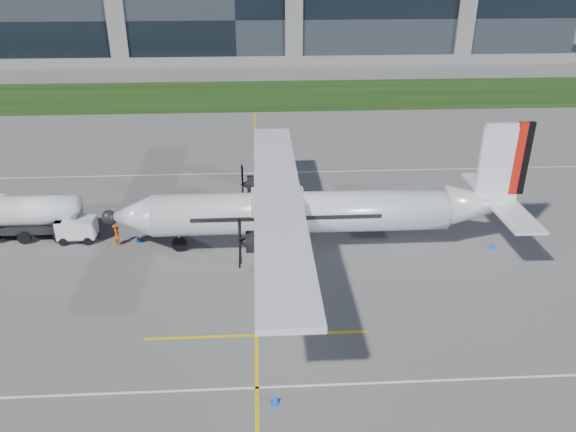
{
  "coord_description": "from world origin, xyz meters",
  "views": [
    {
      "loc": [
        3.33,
        -30.52,
        19.0
      ],
      "look_at": [
        5.21,
        2.94,
        2.79
      ],
      "focal_mm": 35.0,
      "sensor_mm": 36.0,
      "label": 1
    }
  ],
  "objects_px": {
    "baggage_tug": "(77,230)",
    "safety_cone_nose_stbd": "(138,239)",
    "ground_crew_person": "(117,233)",
    "safety_cone_stbdwing": "(266,172)",
    "safety_cone_tail": "(493,244)",
    "fuel_tanker_truck": "(17,217)",
    "turboprop_aircraft": "(317,189)",
    "safety_cone_portwing": "(275,399)"
  },
  "relations": [
    {
      "from": "safety_cone_nose_stbd",
      "to": "turboprop_aircraft",
      "type": "bearing_deg",
      "value": -6.61
    },
    {
      "from": "fuel_tanker_truck",
      "to": "ground_crew_person",
      "type": "distance_m",
      "value": 7.52
    },
    {
      "from": "safety_cone_stbdwing",
      "to": "safety_cone_tail",
      "type": "distance_m",
      "value": 21.31
    },
    {
      "from": "ground_crew_person",
      "to": "safety_cone_stbdwing",
      "type": "xyz_separation_m",
      "value": [
        10.72,
        12.81,
        -0.67
      ]
    },
    {
      "from": "safety_cone_portwing",
      "to": "safety_cone_nose_stbd",
      "type": "bearing_deg",
      "value": 119.55
    },
    {
      "from": "safety_cone_tail",
      "to": "safety_cone_portwing",
      "type": "distance_m",
      "value": 20.92
    },
    {
      "from": "baggage_tug",
      "to": "ground_crew_person",
      "type": "distance_m",
      "value": 3.07
    },
    {
      "from": "safety_cone_nose_stbd",
      "to": "safety_cone_stbdwing",
      "type": "bearing_deg",
      "value": 53.1
    },
    {
      "from": "safety_cone_stbdwing",
      "to": "fuel_tanker_truck",
      "type": "bearing_deg",
      "value": -148.39
    },
    {
      "from": "turboprop_aircraft",
      "to": "safety_cone_stbdwing",
      "type": "xyz_separation_m",
      "value": [
        -3.12,
        13.93,
        -4.13
      ]
    },
    {
      "from": "baggage_tug",
      "to": "turboprop_aircraft",
      "type": "bearing_deg",
      "value": -6.67
    },
    {
      "from": "ground_crew_person",
      "to": "safety_cone_stbdwing",
      "type": "distance_m",
      "value": 16.72
    },
    {
      "from": "ground_crew_person",
      "to": "safety_cone_stbdwing",
      "type": "height_order",
      "value": "ground_crew_person"
    },
    {
      "from": "fuel_tanker_truck",
      "to": "safety_cone_tail",
      "type": "xyz_separation_m",
      "value": [
        33.43,
        -3.62,
        -1.28
      ]
    },
    {
      "from": "fuel_tanker_truck",
      "to": "safety_cone_stbdwing",
      "type": "relative_size",
      "value": 16.35
    },
    {
      "from": "safety_cone_nose_stbd",
      "to": "safety_cone_portwing",
      "type": "relative_size",
      "value": 1.0
    },
    {
      "from": "baggage_tug",
      "to": "safety_cone_nose_stbd",
      "type": "xyz_separation_m",
      "value": [
        4.3,
        -0.52,
        -0.59
      ]
    },
    {
      "from": "baggage_tug",
      "to": "fuel_tanker_truck",
      "type": "bearing_deg",
      "value": 168.52
    },
    {
      "from": "safety_cone_tail",
      "to": "safety_cone_nose_stbd",
      "type": "height_order",
      "value": "same"
    },
    {
      "from": "safety_cone_tail",
      "to": "fuel_tanker_truck",
      "type": "bearing_deg",
      "value": 173.81
    },
    {
      "from": "safety_cone_nose_stbd",
      "to": "baggage_tug",
      "type": "bearing_deg",
      "value": 173.16
    },
    {
      "from": "safety_cone_stbdwing",
      "to": "safety_cone_tail",
      "type": "height_order",
      "value": "same"
    },
    {
      "from": "safety_cone_tail",
      "to": "safety_cone_nose_stbd",
      "type": "bearing_deg",
      "value": 174.86
    },
    {
      "from": "safety_cone_stbdwing",
      "to": "safety_cone_portwing",
      "type": "height_order",
      "value": "same"
    },
    {
      "from": "safety_cone_nose_stbd",
      "to": "ground_crew_person",
      "type": "bearing_deg",
      "value": -166.13
    },
    {
      "from": "turboprop_aircraft",
      "to": "fuel_tanker_truck",
      "type": "distance_m",
      "value": 21.51
    },
    {
      "from": "turboprop_aircraft",
      "to": "ground_crew_person",
      "type": "relative_size",
      "value": 15.97
    },
    {
      "from": "baggage_tug",
      "to": "safety_cone_tail",
      "type": "xyz_separation_m",
      "value": [
        29.08,
        -2.74,
        -0.59
      ]
    },
    {
      "from": "safety_cone_stbdwing",
      "to": "baggage_tug",
      "type": "bearing_deg",
      "value": -138.8
    },
    {
      "from": "ground_crew_person",
      "to": "safety_cone_portwing",
      "type": "height_order",
      "value": "ground_crew_person"
    },
    {
      "from": "safety_cone_tail",
      "to": "ground_crew_person",
      "type": "bearing_deg",
      "value": 175.85
    },
    {
      "from": "baggage_tug",
      "to": "safety_cone_tail",
      "type": "height_order",
      "value": "baggage_tug"
    },
    {
      "from": "ground_crew_person",
      "to": "safety_cone_tail",
      "type": "xyz_separation_m",
      "value": [
        26.13,
        -1.89,
        -0.67
      ]
    },
    {
      "from": "fuel_tanker_truck",
      "to": "safety_cone_portwing",
      "type": "distance_m",
      "value": 24.99
    },
    {
      "from": "turboprop_aircraft",
      "to": "fuel_tanker_truck",
      "type": "bearing_deg",
      "value": 172.33
    },
    {
      "from": "baggage_tug",
      "to": "safety_cone_nose_stbd",
      "type": "bearing_deg",
      "value": -6.84
    },
    {
      "from": "turboprop_aircraft",
      "to": "fuel_tanker_truck",
      "type": "relative_size",
      "value": 3.57
    },
    {
      "from": "fuel_tanker_truck",
      "to": "baggage_tug",
      "type": "height_order",
      "value": "fuel_tanker_truck"
    },
    {
      "from": "ground_crew_person",
      "to": "turboprop_aircraft",
      "type": "bearing_deg",
      "value": -109.21
    },
    {
      "from": "baggage_tug",
      "to": "safety_cone_tail",
      "type": "distance_m",
      "value": 29.22
    },
    {
      "from": "safety_cone_stbdwing",
      "to": "safety_cone_nose_stbd",
      "type": "distance_m",
      "value": 15.61
    },
    {
      "from": "baggage_tug",
      "to": "safety_cone_nose_stbd",
      "type": "relative_size",
      "value": 5.6
    }
  ]
}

